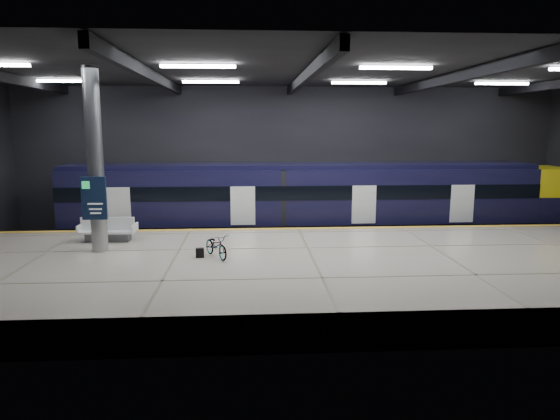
{
  "coord_description": "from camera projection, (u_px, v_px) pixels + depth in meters",
  "views": [
    {
      "loc": [
        -2.29,
        -20.05,
        5.78
      ],
      "look_at": [
        -0.92,
        1.5,
        2.2
      ],
      "focal_mm": 32.0,
      "sensor_mm": 36.0,
      "label": 1
    }
  ],
  "objects": [
    {
      "name": "safety_strip",
      "position": [
        298.0,
        228.0,
        23.35
      ],
      "size": [
        30.0,
        0.4,
        0.01
      ],
      "primitive_type": "cube",
      "color": "gold",
      "rests_on": "platform"
    },
    {
      "name": "bicycle",
      "position": [
        216.0,
        245.0,
        18.14
      ],
      "size": [
        1.31,
        1.74,
        0.87
      ],
      "primitive_type": "imported",
      "rotation": [
        0.0,
        0.0,
        0.5
      ],
      "color": "#99999E",
      "rests_on": "platform"
    },
    {
      "name": "train",
      "position": [
        335.0,
        200.0,
        26.04
      ],
      "size": [
        29.4,
        2.84,
        3.79
      ],
      "color": "black",
      "rests_on": "ground"
    },
    {
      "name": "ground",
      "position": [
        304.0,
        267.0,
        20.83
      ],
      "size": [
        30.0,
        30.0,
        0.0
      ],
      "primitive_type": "plane",
      "color": "black",
      "rests_on": "ground"
    },
    {
      "name": "rails",
      "position": [
        293.0,
        237.0,
        26.23
      ],
      "size": [
        30.0,
        1.52,
        0.16
      ],
      "color": "gray",
      "rests_on": "ground"
    },
    {
      "name": "info_column",
      "position": [
        95.0,
        163.0,
        18.58
      ],
      "size": [
        0.9,
        0.78,
        6.9
      ],
      "color": "#9EA0A5",
      "rests_on": "platform"
    },
    {
      "name": "bench",
      "position": [
        108.0,
        233.0,
        20.75
      ],
      "size": [
        2.32,
        1.03,
        1.01
      ],
      "rotation": [
        0.0,
        0.0,
        -0.04
      ],
      "color": "#595B60",
      "rests_on": "platform"
    },
    {
      "name": "pannier_bag",
      "position": [
        200.0,
        253.0,
        18.14
      ],
      "size": [
        0.32,
        0.21,
        0.35
      ],
      "primitive_type": "cube",
      "rotation": [
        0.0,
        0.0,
        0.11
      ],
      "color": "black",
      "rests_on": "platform"
    },
    {
      "name": "room_shell",
      "position": [
        305.0,
        129.0,
        19.89
      ],
      "size": [
        30.1,
        16.1,
        8.05
      ],
      "color": "black",
      "rests_on": "ground"
    },
    {
      "name": "platform",
      "position": [
        312.0,
        272.0,
        18.28
      ],
      "size": [
        30.0,
        11.0,
        1.1
      ],
      "primitive_type": "cube",
      "color": "beige",
      "rests_on": "ground"
    }
  ]
}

